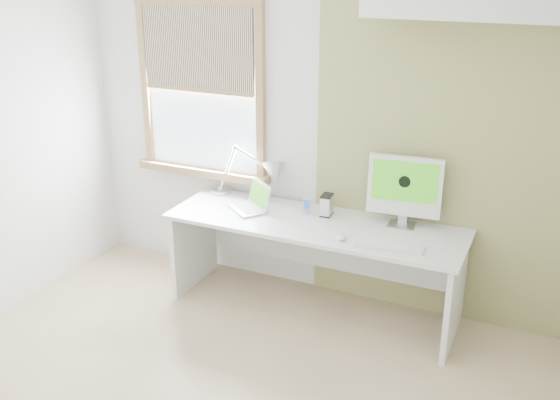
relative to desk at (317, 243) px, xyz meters
The scene contains 11 objects.
room 1.64m from the desk, 95.11° to the right, with size 4.04×3.54×2.64m.
accent_wall 1.20m from the desk, 18.85° to the left, with size 2.00×0.02×2.60m, color #95955A.
window 1.54m from the desk, 166.49° to the left, with size 1.20×0.14×1.42m.
desk is the anchor object (origin of this frame).
desk_lamp 0.69m from the desk, 161.95° to the left, with size 0.74×0.30×0.42m.
laptop 0.59m from the desk, behind, with size 0.38×0.37×0.21m.
phone_dock 0.27m from the desk, 148.66° to the left, with size 0.07×0.07×0.12m.
external_drive 0.30m from the desk, 75.29° to the left, with size 0.09×0.13×0.16m.
imac 0.78m from the desk, 14.73° to the left, with size 0.53×0.19×0.51m.
keyboard 0.69m from the desk, 22.82° to the right, with size 0.48×0.19×0.02m.
mouse 0.44m from the desk, 43.55° to the right, with size 0.06×0.10×0.03m, color white.
Camera 1 is at (1.69, -2.66, 2.57)m, focal length 41.22 mm.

